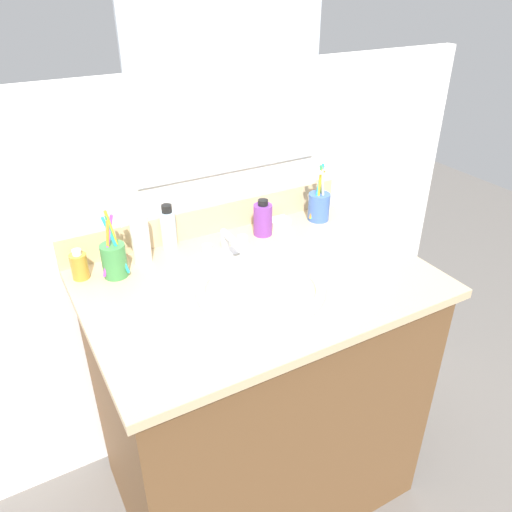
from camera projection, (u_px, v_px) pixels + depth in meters
ground_plane at (258, 478)px, 1.75m from camera, size 6.00×6.00×0.00m
vanity_cabinet at (258, 395)px, 1.55m from camera, size 0.87×0.58×0.80m
countertop at (258, 282)px, 1.34m from camera, size 0.90×0.63×0.03m
backsplash at (209, 219)px, 1.54m from camera, size 0.90×0.02×0.09m
back_wall at (205, 271)px, 1.70m from camera, size 2.00×0.04×1.30m
mirror_panel at (229, 76)px, 1.41m from camera, size 0.60×0.01×0.56m
sink_basin at (260, 299)px, 1.31m from camera, size 0.33×0.33×0.11m
faucet at (226, 248)px, 1.42m from camera, size 0.16×0.10×0.08m
bottle_lotion_white at (140, 237)px, 1.37m from camera, size 0.05×0.05×0.17m
bottle_oil_amber at (79, 266)px, 1.32m from camera, size 0.04×0.04×0.08m
bottle_cream_purple at (263, 219)px, 1.53m from camera, size 0.06×0.06×0.11m
bottle_gel_clear at (168, 228)px, 1.45m from camera, size 0.04×0.04×0.13m
cup_blue_plastic at (319, 204)px, 1.62m from camera, size 0.08×0.07×0.19m
cup_green at (114, 257)px, 1.32m from camera, size 0.08×0.07×0.19m
soap_bar at (279, 222)px, 1.60m from camera, size 0.06×0.04×0.02m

